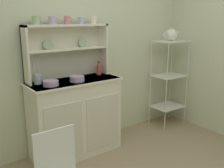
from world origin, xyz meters
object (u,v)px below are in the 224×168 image
object	(u,v)px
bakers_rack	(169,74)
bowl_mixing_large	(51,83)
cup_sage_0	(36,20)
jam_bottle	(99,69)
hutch_shelf_unit	(66,47)
utensil_jar	(38,79)
porcelain_teapot	(171,35)
hutch_cabinet	(75,117)

from	to	relation	value
bakers_rack	bowl_mixing_large	distance (m)	1.87
bakers_rack	cup_sage_0	distance (m)	2.06
bakers_rack	cup_sage_0	xyz separation A→B (m)	(-1.90, 0.15, 0.79)
bowl_mixing_large	jam_bottle	size ratio (longest dim) A/B	0.97
hutch_shelf_unit	bakers_rack	distance (m)	1.64
bakers_rack	utensil_jar	distance (m)	1.95
utensil_jar	bakers_rack	bearing A→B (deg)	-3.04
porcelain_teapot	hutch_cabinet	bearing A→B (deg)	179.05
hutch_cabinet	cup_sage_0	world-z (taller)	cup_sage_0
hutch_cabinet	utensil_jar	bearing A→B (deg)	168.81
hutch_shelf_unit	cup_sage_0	world-z (taller)	cup_sage_0
hutch_cabinet	jam_bottle	bearing A→B (deg)	12.43
bakers_rack	jam_bottle	size ratio (longest dim) A/B	7.62
utensil_jar	porcelain_teapot	bearing A→B (deg)	-3.04
hutch_cabinet	bakers_rack	size ratio (longest dim) A/B	0.84
hutch_cabinet	bowl_mixing_large	world-z (taller)	bowl_mixing_large
bakers_rack	utensil_jar	world-z (taller)	bakers_rack
hutch_cabinet	porcelain_teapot	xyz separation A→B (m)	(1.55, -0.03, 0.89)
utensil_jar	porcelain_teapot	xyz separation A→B (m)	(1.94, -0.10, 0.39)
bowl_mixing_large	jam_bottle	xyz separation A→B (m)	(0.70, 0.16, 0.04)
bakers_rack	cup_sage_0	world-z (taller)	cup_sage_0
hutch_cabinet	bowl_mixing_large	size ratio (longest dim) A/B	6.58
hutch_shelf_unit	bakers_rack	bearing A→B (deg)	-6.92
hutch_cabinet	jam_bottle	xyz separation A→B (m)	(0.39, 0.09, 0.51)
bakers_rack	utensil_jar	size ratio (longest dim) A/B	5.12
hutch_cabinet	cup_sage_0	bearing A→B (deg)	160.60
hutch_cabinet	porcelain_teapot	size ratio (longest dim) A/B	4.09
cup_sage_0	utensil_jar	world-z (taller)	cup_sage_0
jam_bottle	porcelain_teapot	distance (m)	1.22
hutch_shelf_unit	utensil_jar	size ratio (longest dim) A/B	4.01
cup_sage_0	bowl_mixing_large	world-z (taller)	cup_sage_0
cup_sage_0	utensil_jar	bearing A→B (deg)	-134.63
hutch_cabinet	utensil_jar	world-z (taller)	utensil_jar
jam_bottle	porcelain_teapot	world-z (taller)	porcelain_teapot
bowl_mixing_large	utensil_jar	bearing A→B (deg)	118.68
hutch_shelf_unit	jam_bottle	size ratio (longest dim) A/B	5.97
jam_bottle	utensil_jar	size ratio (longest dim) A/B	0.67
jam_bottle	utensil_jar	xyz separation A→B (m)	(-0.78, -0.01, -0.01)
hutch_cabinet	cup_sage_0	xyz separation A→B (m)	(-0.35, 0.12, 1.10)
cup_sage_0	porcelain_teapot	xyz separation A→B (m)	(1.90, -0.15, -0.21)
bakers_rack	porcelain_teapot	world-z (taller)	porcelain_teapot
hutch_cabinet	utensil_jar	xyz separation A→B (m)	(-0.39, 0.08, 0.50)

